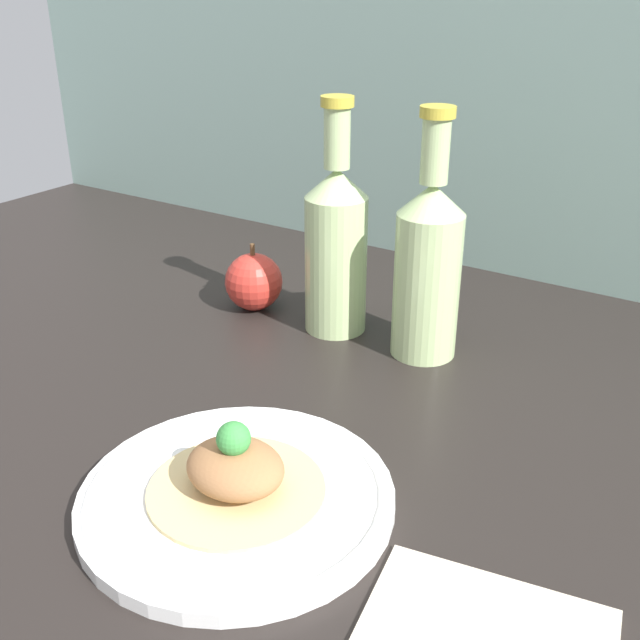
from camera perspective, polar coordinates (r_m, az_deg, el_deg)
The scene contains 7 objects.
ground_plane at distance 81.59cm, azimuth -4.90°, elevation -8.05°, with size 180.00×110.00×4.00cm, color black.
plate at distance 67.52cm, azimuth -6.35°, elevation -13.16°, with size 27.66×27.66×1.69cm.
plated_food at distance 65.92cm, azimuth -6.46°, elevation -11.36°, with size 15.58×15.58×6.94cm.
cider_bottle_left at distance 93.50cm, azimuth 1.23°, elevation 5.78°, with size 7.84×7.84×29.43cm.
cider_bottle_right at distance 87.95cm, azimuth 8.22°, elevation 4.23°, with size 7.84×7.84×29.43cm.
apple at distance 102.36cm, azimuth -5.07°, elevation 2.93°, with size 7.87×7.87×9.38cm.
napkin at distance 58.05cm, azimuth 12.56°, elevation -22.29°, with size 19.14×14.77×0.80cm.
Camera 1 is at (42.80, -53.17, 42.70)cm, focal length 42.00 mm.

